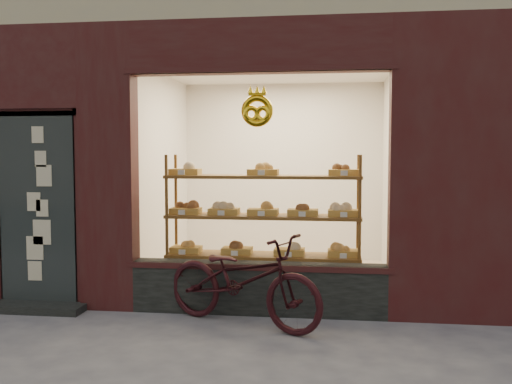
# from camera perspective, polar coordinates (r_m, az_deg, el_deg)

# --- Properties ---
(display_shelf) EXTENTS (2.20, 0.45, 1.70)m
(display_shelf) POSITION_cam_1_polar(r_m,az_deg,el_deg) (6.48, 0.71, -3.80)
(display_shelf) COLOR brown
(display_shelf) RESTS_ON ground
(bicycle) EXTENTS (1.87, 1.28, 0.93)m
(bicycle) POSITION_cam_1_polar(r_m,az_deg,el_deg) (5.72, -1.34, -8.73)
(bicycle) COLOR black
(bicycle) RESTS_ON ground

